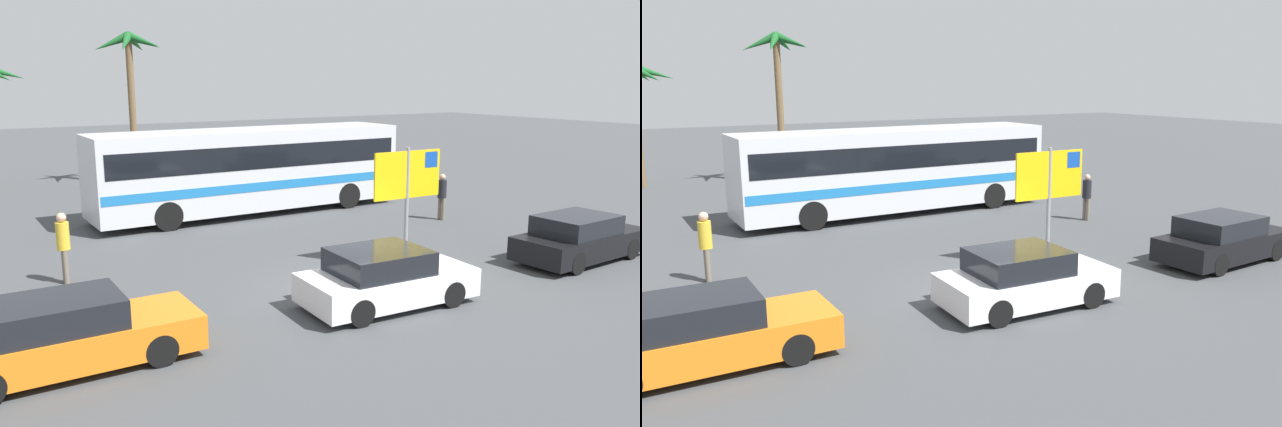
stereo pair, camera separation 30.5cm
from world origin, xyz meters
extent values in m
plane|color=#424447|center=(0.00, 0.00, 0.00)|extent=(120.00, 120.00, 0.00)
cube|color=silver|center=(1.93, 9.70, 1.73)|extent=(11.84, 2.62, 2.90)
cube|color=black|center=(1.93, 9.70, 2.28)|extent=(11.36, 2.65, 0.84)
cube|color=#1E70B7|center=(1.93, 9.70, 1.22)|extent=(11.72, 2.65, 0.32)
cylinder|color=black|center=(5.60, 10.89, 0.50)|extent=(1.00, 0.28, 1.00)
cylinder|color=black|center=(5.60, 8.52, 0.50)|extent=(1.00, 0.28, 1.00)
cylinder|color=black|center=(-1.73, 10.89, 0.50)|extent=(1.00, 0.28, 1.00)
cylinder|color=black|center=(-1.73, 8.52, 0.50)|extent=(1.00, 0.28, 1.00)
cylinder|color=gray|center=(2.68, 1.43, 1.60)|extent=(0.11, 0.11, 3.20)
cube|color=yellow|center=(2.68, 1.43, 2.45)|extent=(2.20, 0.13, 1.30)
cube|color=#1447A8|center=(3.48, 1.41, 2.82)|extent=(0.44, 0.08, 0.44)
cube|color=orange|center=(-6.72, -0.75, 0.48)|extent=(4.53, 1.71, 0.64)
cube|color=black|center=(-6.99, -0.74, 1.06)|extent=(2.37, 1.54, 0.52)
cylinder|color=black|center=(-5.31, -0.02, 0.30)|extent=(0.60, 0.17, 0.60)
cylinder|color=black|center=(-5.33, -1.52, 0.30)|extent=(0.60, 0.17, 0.60)
cube|color=black|center=(6.89, -1.13, 0.48)|extent=(4.25, 1.90, 0.64)
cube|color=black|center=(6.64, -1.14, 1.06)|extent=(2.24, 1.67, 0.52)
cylinder|color=black|center=(8.14, -0.29, 0.30)|extent=(0.61, 0.19, 0.60)
cylinder|color=black|center=(8.22, -1.84, 0.30)|extent=(0.61, 0.19, 0.60)
cylinder|color=black|center=(5.56, -0.41, 0.30)|extent=(0.61, 0.19, 0.60)
cylinder|color=black|center=(5.64, -1.96, 0.30)|extent=(0.61, 0.19, 0.60)
cube|color=silver|center=(0.02, -1.14, 0.48)|extent=(4.01, 2.02, 0.64)
cube|color=black|center=(-0.22, -1.13, 1.06)|extent=(2.13, 1.77, 0.52)
cylinder|color=black|center=(1.28, -0.38, 0.30)|extent=(0.61, 0.19, 0.60)
cylinder|color=black|center=(1.19, -2.04, 0.30)|extent=(0.61, 0.19, 0.60)
cylinder|color=black|center=(-1.15, -0.24, 0.30)|extent=(0.61, 0.19, 0.60)
cylinder|color=black|center=(-1.24, -1.90, 0.30)|extent=(0.61, 0.19, 0.60)
cylinder|color=#706656|center=(-5.81, 4.47, 0.44)|extent=(0.13, 0.13, 0.87)
cylinder|color=#706656|center=(-5.82, 4.29, 0.44)|extent=(0.13, 0.13, 0.87)
cylinder|color=gold|center=(-5.81, 4.38, 1.22)|extent=(0.32, 0.32, 0.69)
sphere|color=tan|center=(-5.81, 4.38, 1.69)|extent=(0.24, 0.24, 0.24)
cylinder|color=#706656|center=(7.24, 5.01, 0.41)|extent=(0.13, 0.13, 0.81)
cylinder|color=#706656|center=(7.24, 4.83, 0.41)|extent=(0.13, 0.13, 0.81)
cylinder|color=black|center=(7.24, 4.92, 1.13)|extent=(0.32, 0.32, 0.64)
sphere|color=tan|center=(7.24, 4.92, 1.56)|extent=(0.22, 0.22, 0.22)
cylinder|color=brown|center=(0.18, 18.59, 3.37)|extent=(0.32, 0.32, 6.74)
cone|color=#195623|center=(0.96, 18.73, 6.70)|extent=(1.77, 0.75, 0.90)
cone|color=#195623|center=(0.68, 19.18, 6.64)|extent=(1.44, 1.59, 1.00)
cone|color=#195623|center=(-0.26, 19.25, 6.68)|extent=(1.31, 1.68, 0.92)
cone|color=#195623|center=(-0.58, 18.71, 6.61)|extent=(1.75, 0.71, 1.06)
cone|color=#195623|center=(-0.16, 17.91, 6.59)|extent=(1.15, 1.71, 1.10)
cone|color=#195623|center=(0.69, 17.98, 6.69)|extent=(1.45, 1.59, 0.91)
cone|color=#195623|center=(-4.91, 21.05, 5.27)|extent=(1.88, 0.51, 0.94)
camera|label=1|loc=(-8.63, -12.05, 5.04)|focal=36.11mm
camera|label=2|loc=(-8.37, -12.21, 5.04)|focal=36.11mm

